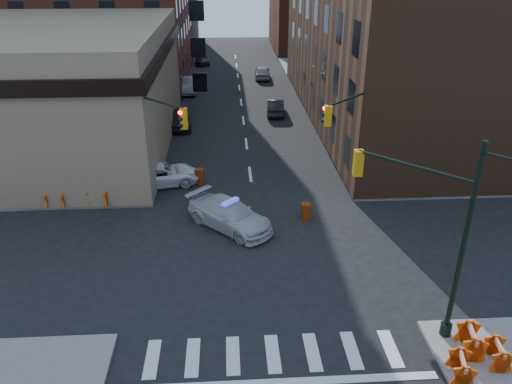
{
  "coord_description": "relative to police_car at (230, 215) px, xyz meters",
  "views": [
    {
      "loc": [
        -1.5,
        -20.96,
        13.64
      ],
      "look_at": [
        -0.05,
        2.67,
        2.2
      ],
      "focal_mm": 35.0,
      "sensor_mm": 36.0,
      "label": 1
    }
  ],
  "objects": [
    {
      "name": "barricade_se_a",
      "position": [
        8.77,
        -10.18,
        -0.11
      ],
      "size": [
        0.9,
        1.43,
        1.0
      ],
      "primitive_type": null,
      "rotation": [
        0.0,
        0.0,
        1.39
      ],
      "color": "#E95C0A",
      "rests_on": "sidewalk_se"
    },
    {
      "name": "sidewalk_ne",
      "position": [
        24.47,
        29.86,
        -0.69
      ],
      "size": [
        34.0,
        54.5,
        0.15
      ],
      "primitive_type": "cube",
      "color": "gray",
      "rests_on": "ground"
    },
    {
      "name": "parked_car_wnear",
      "position": [
        -4.03,
        17.46,
        0.01
      ],
      "size": [
        2.25,
        4.67,
        1.54
      ],
      "primitive_type": "imported",
      "rotation": [
        0.0,
        0.0,
        0.1
      ],
      "color": "black",
      "rests_on": "ground"
    },
    {
      "name": "pedestrian_a",
      "position": [
        -5.68,
        3.93,
        0.31
      ],
      "size": [
        0.81,
        0.74,
        1.85
      ],
      "primitive_type": "imported",
      "rotation": [
        0.0,
        0.0,
        -0.57
      ],
      "color": "black",
      "rests_on": "sidewalk_nw"
    },
    {
      "name": "pedestrian_b",
      "position": [
        -10.67,
        3.11,
        0.23
      ],
      "size": [
        0.97,
        0.85,
        1.68
      ],
      "primitive_type": "imported",
      "rotation": [
        0.0,
        0.0,
        0.3
      ],
      "color": "black",
      "rests_on": "sidewalk_nw"
    },
    {
      "name": "parked_car_wfar",
      "position": [
        -3.88,
        29.29,
        0.03
      ],
      "size": [
        1.82,
        4.87,
        1.59
      ],
      "primitive_type": "imported",
      "rotation": [
        0.0,
        0.0,
        -0.03
      ],
      "color": "gray",
      "rests_on": "ground"
    },
    {
      "name": "police_car",
      "position": [
        0.0,
        0.0,
        0.0
      ],
      "size": [
        5.21,
        5.24,
        1.52
      ],
      "primitive_type": "imported",
      "rotation": [
        0.0,
        0.0,
        0.78
      ],
      "color": "#BABABF",
      "rests_on": "ground"
    },
    {
      "name": "parked_car_enear",
      "position": [
        4.51,
        20.86,
        -0.06
      ],
      "size": [
        1.85,
        4.39,
        1.41
      ],
      "primitive_type": "imported",
      "rotation": [
        0.0,
        0.0,
        3.06
      ],
      "color": "black",
      "rests_on": "ground"
    },
    {
      "name": "pickup",
      "position": [
        -4.33,
        5.84,
        -0.07
      ],
      "size": [
        5.34,
        3.32,
        1.38
      ],
      "primitive_type": "imported",
      "rotation": [
        0.0,
        0.0,
        1.79
      ],
      "color": "white",
      "rests_on": "ground"
    },
    {
      "name": "commercial_row_ne",
      "position": [
        14.47,
        19.61,
        6.24
      ],
      "size": [
        14.0,
        34.0,
        14.0
      ],
      "primitive_type": "cube",
      "color": "#523321",
      "rests_on": "ground"
    },
    {
      "name": "tree_ne_near",
      "position": [
        8.97,
        23.11,
        2.73
      ],
      "size": [
        3.0,
        3.0,
        4.85
      ],
      "color": "black",
      "rests_on": "sidewalk_ne"
    },
    {
      "name": "filler_ne",
      "position": [
        15.47,
        55.11,
        5.24
      ],
      "size": [
        16.0,
        16.0,
        12.0
      ],
      "primitive_type": "cube",
      "color": "brown",
      "rests_on": "ground"
    },
    {
      "name": "sidewalk_nw",
      "position": [
        -21.53,
        29.86,
        -0.69
      ],
      "size": [
        34.0,
        54.5,
        0.15
      ],
      "primitive_type": "cube",
      "color": "gray",
      "rests_on": "ground"
    },
    {
      "name": "signal_pole_nw",
      "position": [
        -4.38,
        2.45,
        3.58
      ],
      "size": [
        3.58,
        3.67,
        8.0
      ],
      "rotation": [
        0.0,
        0.0,
        -0.79
      ],
      "color": "black",
      "rests_on": "sidewalk_nw"
    },
    {
      "name": "parked_car_wdeep",
      "position": [
        -3.04,
        44.28,
        -0.12
      ],
      "size": [
        2.13,
        4.57,
        1.29
      ],
      "primitive_type": "imported",
      "rotation": [
        0.0,
        0.0,
        0.07
      ],
      "color": "black",
      "rests_on": "ground"
    },
    {
      "name": "barrel_road",
      "position": [
        4.28,
        0.6,
        -0.26
      ],
      "size": [
        0.66,
        0.66,
        1.0
      ],
      "primitive_type": "cylinder",
      "rotation": [
        0.0,
        0.0,
        0.2
      ],
      "color": "orange",
      "rests_on": "ground"
    },
    {
      "name": "barricade_nw_a",
      "position": [
        -7.6,
        2.9,
        -0.09
      ],
      "size": [
        1.5,
        0.97,
        1.03
      ],
      "primitive_type": null,
      "rotation": [
        0.0,
        0.0,
        -0.22
      ],
      "color": "red",
      "rests_on": "sidewalk_nw"
    },
    {
      "name": "tree_ne_far",
      "position": [
        8.97,
        31.11,
        2.73
      ],
      "size": [
        3.0,
        3.0,
        4.85
      ],
      "color": "black",
      "rests_on": "sidewalk_ne"
    },
    {
      "name": "parked_car_efar",
      "position": [
        4.37,
        35.32,
        -0.01
      ],
      "size": [
        1.95,
        4.47,
        1.5
      ],
      "primitive_type": "imported",
      "rotation": [
        0.0,
        0.0,
        3.1
      ],
      "color": "#92959A",
      "rests_on": "ground"
    },
    {
      "name": "barricade_se_c",
      "position": [
        7.87,
        -11.39,
        -0.16
      ],
      "size": [
        0.86,
        1.32,
        0.91
      ],
      "primitive_type": null,
      "rotation": [
        0.0,
        0.0,
        1.34
      ],
      "color": "#D36209",
      "rests_on": "sidewalk_se"
    },
    {
      "name": "bank_building",
      "position": [
        -15.53,
        13.61,
        3.74
      ],
      "size": [
        22.0,
        22.0,
        9.0
      ],
      "primitive_type": "cube",
      "color": "#8E785D",
      "rests_on": "ground"
    },
    {
      "name": "signal_pole_se",
      "position": [
        7.51,
        -8.41,
        3.85
      ],
      "size": [
        5.4,
        5.27,
        8.0
      ],
      "rotation": [
        0.0,
        0.0,
        2.36
      ],
      "color": "black",
      "rests_on": "sidewalk_se"
    },
    {
      "name": "ground",
      "position": [
        1.47,
        -2.89,
        -0.76
      ],
      "size": [
        140.0,
        140.0,
        0.0
      ],
      "primitive_type": "plane",
      "color": "black",
      "rests_on": "ground"
    },
    {
      "name": "barricade_nw_b",
      "position": [
        -10.08,
        2.81,
        -0.13
      ],
      "size": [
        1.3,
        0.69,
        0.96
      ],
      "primitive_type": null,
      "rotation": [
        0.0,
        0.0,
        -0.04
      ],
      "color": "#BF5109",
      "rests_on": "sidewalk_nw"
    },
    {
      "name": "signal_pole_ne",
      "position": [
        7.31,
        2.47,
        3.58
      ],
      "size": [
        3.67,
        3.58,
        8.0
      ],
      "rotation": [
        0.0,
        0.0,
        -2.36
      ],
      "color": "black",
      "rests_on": "sidewalk_ne"
    },
    {
      "name": "pedestrian_c",
      "position": [
        -11.47,
        5.45,
        0.32
      ],
      "size": [
        1.0,
        1.15,
        1.86
      ],
      "primitive_type": "imported",
      "rotation": [
        0.0,
        0.0,
        0.95
      ],
      "color": "#202430",
      "rests_on": "sidewalk_nw"
    },
    {
      "name": "barricade_se_b",
      "position": [
        9.49,
        -10.81,
        -0.17
      ],
      "size": [
        0.75,
        1.25,
        0.88
      ],
      "primitive_type": null,
      "rotation": [
        0.0,
        0.0,
        1.43
      ],
      "color": "#EE3E0B",
      "rests_on": "sidewalk_se"
    },
    {
      "name": "barrel_bank",
      "position": [
        -1.88,
        5.82,
        -0.25
      ],
      "size": [
        0.62,
        0.62,
        1.02
      ],
      "primitive_type": "cylinder",
      "rotation": [
        0.0,
        0.0,
        -0.1
      ],
      "color": "red",
      "rests_on": "ground"
    }
  ]
}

